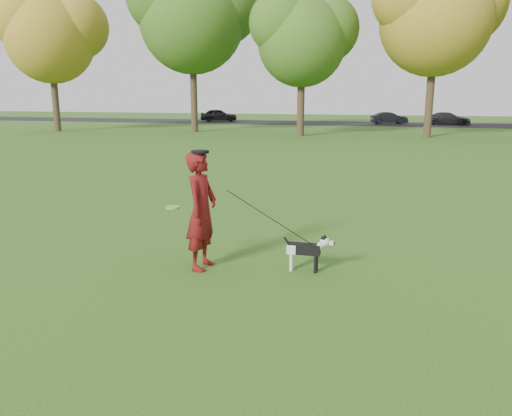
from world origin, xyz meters
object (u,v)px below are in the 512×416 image
(dog, at_px, (308,248))
(car_left, at_px, (219,115))
(car_right, at_px, (448,119))
(man, at_px, (202,211))
(car_mid, at_px, (389,118))

(dog, bearing_deg, car_left, 110.69)
(dog, xyz_separation_m, car_right, (6.18, 39.87, 0.19))
(man, distance_m, car_left, 42.32)
(car_left, height_order, car_right, car_left)
(car_mid, height_order, car_right, car_right)
(car_mid, distance_m, car_right, 5.02)
(dog, distance_m, car_mid, 39.88)
(dog, height_order, car_mid, car_mid)
(dog, xyz_separation_m, car_left, (-15.06, 39.87, 0.26))
(car_mid, relative_size, car_right, 0.86)
(man, height_order, car_left, man)
(dog, height_order, car_left, car_left)
(car_left, distance_m, car_mid, 16.22)
(dog, distance_m, car_left, 42.62)
(car_mid, bearing_deg, car_left, 75.10)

